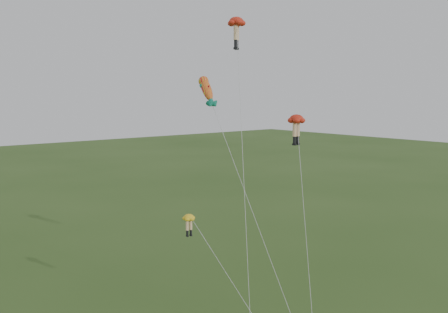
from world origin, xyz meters
TOP-DOWN VIEW (x-y plane):
  - legs_kite_red_high at (3.63, 7.80)m, footprint 6.26×8.79m
  - legs_kite_red_mid at (7.80, 4.60)m, footprint 6.72×8.26m
  - legs_kite_yellow at (-2.97, 5.30)m, footprint 2.53×7.71m
  - fish_kite at (0.76, 8.18)m, footprint 1.32×12.25m

SIDE VIEW (x-z plane):
  - legs_kite_yellow at x=-2.97m, z-range 3.46..11.77m
  - legs_kite_red_mid at x=7.80m, z-range 7.03..22.65m
  - fish_kite at x=0.76m, z-range 8.14..27.23m
  - legs_kite_red_high at x=3.63m, z-range 11.02..34.87m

